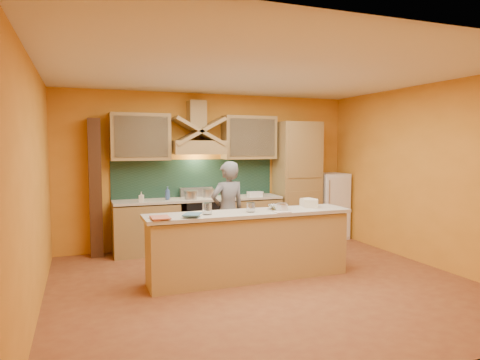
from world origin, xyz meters
name	(u,v)px	position (x,y,z in m)	size (l,w,h in m)	color
floor	(265,284)	(0.00, 0.00, 0.00)	(5.50, 5.00, 0.01)	brown
ceiling	(266,72)	(0.00, 0.00, 2.80)	(5.50, 5.00, 0.01)	white
wall_back	(211,170)	(0.00, 2.50, 1.40)	(5.50, 0.02, 2.80)	orange
wall_front	(397,205)	(0.00, -2.50, 1.40)	(5.50, 0.02, 2.80)	orange
wall_left	(35,188)	(-2.75, 0.00, 1.40)	(0.02, 5.00, 2.80)	orange
wall_right	(428,175)	(2.75, 0.00, 1.40)	(0.02, 5.00, 2.80)	orange
base_cabinet_left	(146,229)	(-1.25, 2.20, 0.43)	(1.10, 0.60, 0.86)	#9F7F48
base_cabinet_right	(249,222)	(0.65, 2.20, 0.43)	(1.10, 0.60, 0.86)	#9F7F48
counter_top	(199,199)	(-0.30, 2.20, 0.90)	(3.00, 0.62, 0.04)	beige
stove	(200,224)	(-0.30, 2.20, 0.45)	(0.60, 0.58, 0.90)	black
backsplash	(195,178)	(-0.30, 2.48, 1.25)	(3.00, 0.03, 0.70)	#163227
range_hood	(198,147)	(-0.30, 2.25, 1.82)	(0.92, 0.50, 0.24)	#9F7F48
hood_chimney	(197,115)	(-0.30, 2.35, 2.40)	(0.30, 0.30, 0.50)	#9F7F48
upper_cabinet_left	(140,137)	(-1.30, 2.33, 2.00)	(1.00, 0.35, 0.80)	#9F7F48
upper_cabinet_right	(249,138)	(0.70, 2.33, 2.00)	(1.00, 0.35, 0.80)	#9F7F48
pantry_column	(297,182)	(1.65, 2.20, 1.15)	(0.80, 0.60, 2.30)	#9F7F48
fridge	(330,206)	(2.40, 2.20, 0.65)	(0.58, 0.60, 1.30)	white
trim_column_left	(95,188)	(-2.05, 2.35, 1.15)	(0.20, 0.30, 2.30)	#472816
island_body	(250,248)	(-0.10, 0.30, 0.44)	(2.80, 0.55, 0.88)	tan
island_top	(250,213)	(-0.10, 0.30, 0.92)	(2.90, 0.62, 0.05)	beige
person	(228,212)	(-0.10, 1.22, 0.80)	(0.59, 0.38, 1.61)	slate
pot_large	(191,196)	(-0.48, 2.12, 0.97)	(0.21, 0.21, 0.15)	#ADADB4
pot_small	(209,194)	(-0.12, 2.22, 0.98)	(0.22, 0.22, 0.15)	silver
soap_bottle_a	(141,197)	(-1.33, 2.07, 1.00)	(0.08, 0.08, 0.17)	silver
soap_bottle_b	(167,193)	(-0.87, 2.18, 1.04)	(0.09, 0.09, 0.23)	#334F8C
bowl_back	(258,194)	(0.85, 2.23, 0.95)	(0.21, 0.21, 0.07)	silver
dish_rack	(255,194)	(0.70, 2.04, 0.96)	(0.25, 0.20, 0.09)	white
book_lower	(151,219)	(-1.48, 0.13, 0.96)	(0.23, 0.31, 0.03)	#C16345
book_upper	(184,214)	(-1.04, 0.19, 0.98)	(0.21, 0.28, 0.02)	#3C6985
jar_large	(207,209)	(-0.72, 0.28, 1.02)	(0.12, 0.12, 0.15)	white
jar_small	(251,207)	(-0.10, 0.26, 1.01)	(0.12, 0.12, 0.13)	white
kitchen_scale	(282,208)	(0.32, 0.16, 0.99)	(0.12, 0.12, 0.10)	silver
mixing_bowl	(278,207)	(0.36, 0.35, 0.98)	(0.27, 0.27, 0.07)	white
cloth	(282,212)	(0.29, 0.07, 0.95)	(0.21, 0.16, 0.01)	beige
grocery_bag_a	(308,202)	(0.91, 0.47, 1.01)	(0.19, 0.15, 0.12)	beige
grocery_bag_b	(311,203)	(0.89, 0.34, 1.01)	(0.20, 0.15, 0.12)	beige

